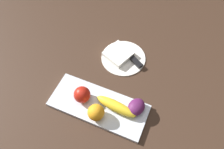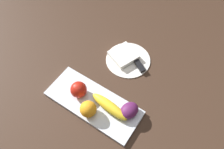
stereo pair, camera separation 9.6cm
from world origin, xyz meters
name	(u,v)px [view 2 (the right image)]	position (x,y,z in m)	size (l,w,h in m)	color
ground_plane	(91,102)	(0.00, 0.00, 0.00)	(2.40, 2.40, 0.00)	#39261B
fruit_tray	(94,103)	(-0.01, 0.00, 0.01)	(0.39, 0.16, 0.02)	silver
apple	(78,90)	(0.06, 0.00, 0.05)	(0.07, 0.07, 0.07)	#AB1C11
banana	(109,106)	(-0.08, -0.01, 0.04)	(0.17, 0.04, 0.04)	yellow
orange_near_apple	(88,109)	(-0.03, 0.05, 0.05)	(0.07, 0.07, 0.07)	orange
grape_bunch	(129,110)	(-0.16, -0.04, 0.04)	(0.08, 0.06, 0.05)	#531B4D
dinner_plate	(128,60)	(-0.01, -0.27, 0.00)	(0.20, 0.20, 0.01)	white
folded_napkin	(124,55)	(0.01, -0.27, 0.02)	(0.11, 0.11, 0.02)	white
knife	(137,62)	(-0.06, -0.28, 0.01)	(0.17, 0.11, 0.01)	silver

